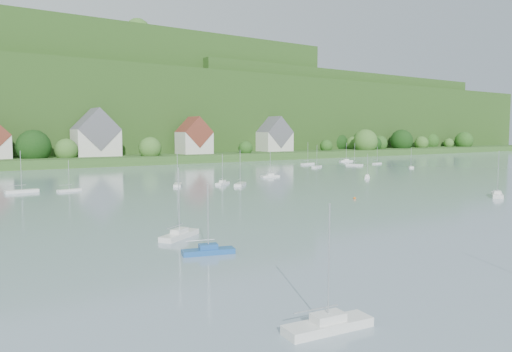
# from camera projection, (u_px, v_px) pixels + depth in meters

# --- Properties ---
(far_shore_strip) EXTENTS (600.00, 60.00, 3.00)m
(far_shore_strip) POSITION_uv_depth(u_px,v_px,m) (74.00, 159.00, 191.50)
(far_shore_strip) COLOR #305921
(far_shore_strip) RESTS_ON ground
(forested_ridge) EXTENTS (620.00, 181.22, 69.89)m
(forested_ridge) POSITION_uv_depth(u_px,v_px,m) (37.00, 110.00, 245.97)
(forested_ridge) COLOR #1A3A12
(forested_ridge) RESTS_ON ground
(village_building_2) EXTENTS (16.00, 11.44, 18.00)m
(village_building_2) POSITION_uv_depth(u_px,v_px,m) (96.00, 137.00, 183.74)
(village_building_2) COLOR silver
(village_building_2) RESTS_ON far_shore_strip
(village_building_3) EXTENTS (13.00, 10.40, 15.50)m
(village_building_3) POSITION_uv_depth(u_px,v_px,m) (194.00, 138.00, 204.89)
(village_building_3) COLOR silver
(village_building_3) RESTS_ON far_shore_strip
(village_building_4) EXTENTS (15.00, 10.40, 16.50)m
(village_building_4) POSITION_uv_depth(u_px,v_px,m) (275.00, 137.00, 233.70)
(village_building_4) COLOR silver
(village_building_4) RESTS_ON far_shore_strip
(near_sailboat_0) EXTENTS (5.85, 2.30, 7.68)m
(near_sailboat_0) POSITION_uv_depth(u_px,v_px,m) (328.00, 324.00, 29.36)
(near_sailboat_0) COLOR silver
(near_sailboat_0) RESTS_ON ground
(near_sailboat_1) EXTENTS (5.30, 2.81, 6.89)m
(near_sailboat_1) POSITION_uv_depth(u_px,v_px,m) (208.00, 250.00, 47.86)
(near_sailboat_1) COLOR #1D5199
(near_sailboat_1) RESTS_ON ground
(near_sailboat_3) EXTENTS (6.24, 4.85, 8.48)m
(near_sailboat_3) POSITION_uv_depth(u_px,v_px,m) (497.00, 194.00, 90.77)
(near_sailboat_3) COLOR silver
(near_sailboat_3) RESTS_ON ground
(near_sailboat_6) EXTENTS (5.85, 4.46, 7.91)m
(near_sailboat_6) POSITION_uv_depth(u_px,v_px,m) (179.00, 234.00, 55.20)
(near_sailboat_6) COLOR silver
(near_sailboat_6) RESTS_ON ground
(mooring_buoy_3) EXTENTS (0.50, 0.50, 0.50)m
(mooring_buoy_3) POSITION_uv_depth(u_px,v_px,m) (355.00, 199.00, 87.64)
(mooring_buoy_3) COLOR #D0611B
(mooring_buoy_3) RESTS_ON ground
(far_sailboat_cluster) EXTENTS (182.73, 58.35, 8.71)m
(far_sailboat_cluster) POSITION_uv_depth(u_px,v_px,m) (218.00, 174.00, 135.14)
(far_sailboat_cluster) COLOR silver
(far_sailboat_cluster) RESTS_ON ground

